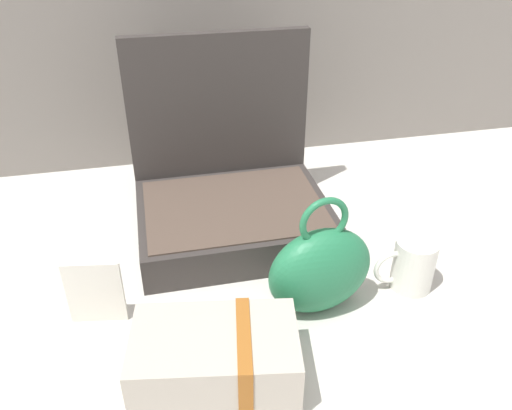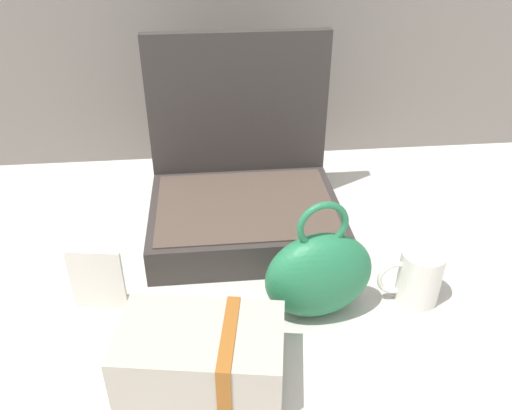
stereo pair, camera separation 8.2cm
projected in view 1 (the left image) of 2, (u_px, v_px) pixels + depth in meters
ground_plane at (255, 290)px, 0.94m from camera, size 6.00×6.00×0.00m
open_suitcase at (230, 191)px, 1.08m from camera, size 0.38×0.32×0.38m
teal_pouch_handbag at (320, 269)px, 0.86m from camera, size 0.19×0.12×0.22m
cream_toiletry_bag at (218, 359)px, 0.75m from camera, size 0.26×0.18×0.10m
coffee_mug at (412, 264)px, 0.93m from camera, size 0.11×0.07×0.10m
info_card_left at (95, 293)px, 0.85m from camera, size 0.09×0.02×0.12m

